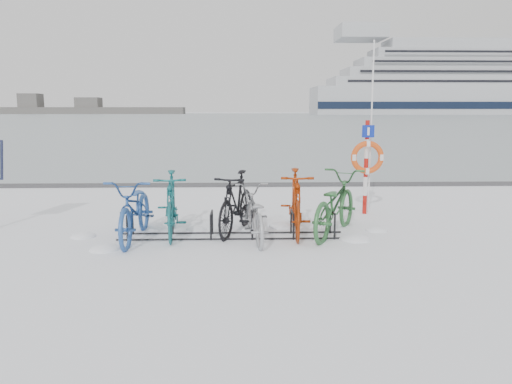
# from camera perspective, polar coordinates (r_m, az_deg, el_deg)

# --- Properties ---
(ground) EXTENTS (900.00, 900.00, 0.00)m
(ground) POSITION_cam_1_polar(r_m,az_deg,el_deg) (8.94, -2.77, -5.14)
(ground) COLOR white
(ground) RESTS_ON ground
(ice_sheet) EXTENTS (400.00, 298.00, 0.02)m
(ice_sheet) POSITION_cam_1_polar(r_m,az_deg,el_deg) (163.67, -1.78, 8.61)
(ice_sheet) COLOR #9FADB4
(ice_sheet) RESTS_ON ground
(quay_edge) EXTENTS (400.00, 0.25, 0.10)m
(quay_edge) POSITION_cam_1_polar(r_m,az_deg,el_deg) (14.72, -2.36, 0.82)
(quay_edge) COLOR #3F3F42
(quay_edge) RESTS_ON ground
(bike_rack) EXTENTS (4.00, 0.48, 0.46)m
(bike_rack) POSITION_cam_1_polar(r_m,az_deg,el_deg) (8.90, -2.78, -4.02)
(bike_rack) COLOR black
(bike_rack) RESTS_ON ground
(lifebuoy_station) EXTENTS (0.71, 0.22, 3.67)m
(lifebuoy_station) POSITION_cam_1_polar(r_m,az_deg,el_deg) (10.91, 12.60, 3.87)
(lifebuoy_station) COLOR #AC130D
(lifebuoy_station) RESTS_ON ground
(cruise_ferry) EXTENTS (141.19, 26.62, 46.39)m
(cruise_ferry) POSITION_cam_1_polar(r_m,az_deg,el_deg) (246.61, 23.16, 11.07)
(cruise_ferry) COLOR silver
(cruise_ferry) RESTS_ON ground
(shoreline) EXTENTS (180.00, 12.00, 9.50)m
(shoreline) POSITION_cam_1_polar(r_m,az_deg,el_deg) (295.14, -26.47, 8.53)
(shoreline) COLOR #474747
(shoreline) RESTS_ON ground
(bike_0) EXTENTS (0.77, 2.17, 1.13)m
(bike_0) POSITION_cam_1_polar(r_m,az_deg,el_deg) (8.95, -13.58, -1.67)
(bike_0) COLOR #275098
(bike_0) RESTS_ON ground
(bike_1) EXTENTS (0.74, 2.01, 1.18)m
(bike_1) POSITION_cam_1_polar(r_m,az_deg,el_deg) (9.12, -9.65, -1.17)
(bike_1) COLOR #155F64
(bike_1) RESTS_ON ground
(bike_2) EXTENTS (1.10, 2.01, 1.16)m
(bike_2) POSITION_cam_1_polar(r_m,az_deg,el_deg) (9.17, -2.26, -1.05)
(bike_2) COLOR black
(bike_2) RESTS_ON ground
(bike_3) EXTENTS (0.83, 1.90, 0.96)m
(bike_3) POSITION_cam_1_polar(r_m,az_deg,el_deg) (8.66, -0.22, -2.33)
(bike_3) COLOR #96989D
(bike_3) RESTS_ON ground
(bike_4) EXTENTS (0.68, 2.04, 1.21)m
(bike_4) POSITION_cam_1_polar(r_m,az_deg,el_deg) (9.10, 4.57, -1.01)
(bike_4) COLOR #942B08
(bike_4) RESTS_ON ground
(bike_5) EXTENTS (1.72, 2.34, 1.17)m
(bike_5) POSITION_cam_1_polar(r_m,az_deg,el_deg) (9.17, 8.96, -1.14)
(bike_5) COLOR #2D6634
(bike_5) RESTS_ON ground
(snow_drifts) EXTENTS (5.79, 2.02, 0.19)m
(snow_drifts) POSITION_cam_1_polar(r_m,az_deg,el_deg) (9.00, -1.17, -5.04)
(snow_drifts) COLOR white
(snow_drifts) RESTS_ON ground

